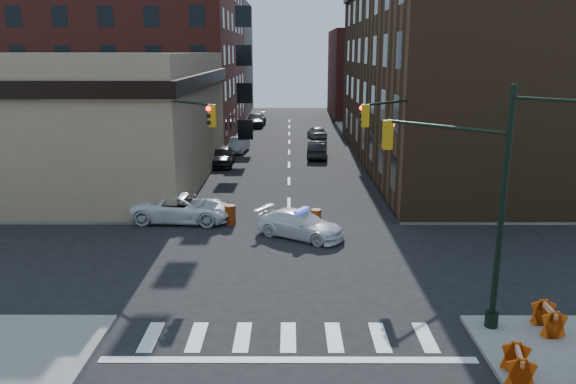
{
  "coord_description": "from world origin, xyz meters",
  "views": [
    {
      "loc": [
        0.04,
        -23.45,
        9.1
      ],
      "look_at": [
        -0.04,
        4.02,
        2.2
      ],
      "focal_mm": 35.0,
      "sensor_mm": 36.0,
      "label": 1
    }
  ],
  "objects_px": {
    "barricade_nw_a": "(164,209)",
    "barricade_se_a": "(548,319)",
    "police_car": "(300,224)",
    "parked_car_wfar": "(238,145)",
    "parked_car_enear": "(318,149)",
    "pickup": "(183,208)",
    "parked_car_wnear": "(222,156)",
    "barrel_road": "(316,218)",
    "barrel_bank": "(230,215)",
    "pedestrian_a": "(131,193)",
    "pedestrian_b": "(132,197)"
  },
  "relations": [
    {
      "from": "parked_car_enear",
      "to": "pedestrian_b",
      "type": "relative_size",
      "value": 2.5
    },
    {
      "from": "police_car",
      "to": "parked_car_wfar",
      "type": "distance_m",
      "value": 25.18
    },
    {
      "from": "police_car",
      "to": "barricade_se_a",
      "type": "relative_size",
      "value": 3.84
    },
    {
      "from": "pickup",
      "to": "barricade_se_a",
      "type": "distance_m",
      "value": 19.21
    },
    {
      "from": "pedestrian_b",
      "to": "barricade_nw_a",
      "type": "relative_size",
      "value": 1.5
    },
    {
      "from": "police_car",
      "to": "pedestrian_a",
      "type": "bearing_deg",
      "value": 94.36
    },
    {
      "from": "barrel_bank",
      "to": "barricade_nw_a",
      "type": "bearing_deg",
      "value": 166.02
    },
    {
      "from": "police_car",
      "to": "barrel_road",
      "type": "distance_m",
      "value": 1.94
    },
    {
      "from": "parked_car_wfar",
      "to": "barricade_nw_a",
      "type": "xyz_separation_m",
      "value": [
        -2.21,
        -21.53,
        -0.08
      ]
    },
    {
      "from": "parked_car_wnear",
      "to": "barrel_road",
      "type": "height_order",
      "value": "parked_car_wnear"
    },
    {
      "from": "parked_car_wnear",
      "to": "parked_car_wfar",
      "type": "xyz_separation_m",
      "value": [
        0.77,
        6.36,
        -0.12
      ]
    },
    {
      "from": "parked_car_enear",
      "to": "pickup",
      "type": "bearing_deg",
      "value": 71.61
    },
    {
      "from": "parked_car_enear",
      "to": "barricade_nw_a",
      "type": "bearing_deg",
      "value": 68.28
    },
    {
      "from": "police_car",
      "to": "barricade_nw_a",
      "type": "bearing_deg",
      "value": 98.68
    },
    {
      "from": "parked_car_wnear",
      "to": "parked_car_enear",
      "type": "distance_m",
      "value": 8.71
    },
    {
      "from": "barricade_nw_a",
      "to": "barricade_se_a",
      "type": "bearing_deg",
      "value": -39.12
    },
    {
      "from": "parked_car_wnear",
      "to": "parked_car_wfar",
      "type": "height_order",
      "value": "parked_car_wnear"
    },
    {
      "from": "pickup",
      "to": "barricade_nw_a",
      "type": "height_order",
      "value": "pickup"
    },
    {
      "from": "parked_car_enear",
      "to": "barrel_bank",
      "type": "relative_size",
      "value": 4.34
    },
    {
      "from": "police_car",
      "to": "barricade_nw_a",
      "type": "xyz_separation_m",
      "value": [
        -7.52,
        3.09,
        -0.06
      ]
    },
    {
      "from": "parked_car_wfar",
      "to": "barricade_se_a",
      "type": "xyz_separation_m",
      "value": [
        13.23,
        -34.75,
        -0.09
      ]
    },
    {
      "from": "parked_car_wfar",
      "to": "barricade_se_a",
      "type": "distance_m",
      "value": 37.19
    },
    {
      "from": "parked_car_wnear",
      "to": "barrel_bank",
      "type": "bearing_deg",
      "value": -83.52
    },
    {
      "from": "parked_car_wfar",
      "to": "barricade_nw_a",
      "type": "distance_m",
      "value": 21.64
    },
    {
      "from": "pickup",
      "to": "parked_car_enear",
      "type": "height_order",
      "value": "pickup"
    },
    {
      "from": "barricade_se_a",
      "to": "barricade_nw_a",
      "type": "bearing_deg",
      "value": 51.69
    },
    {
      "from": "police_car",
      "to": "barricade_se_a",
      "type": "distance_m",
      "value": 12.87
    },
    {
      "from": "pedestrian_a",
      "to": "pickup",
      "type": "bearing_deg",
      "value": -34.72
    },
    {
      "from": "parked_car_enear",
      "to": "barricade_se_a",
      "type": "distance_m",
      "value": 32.41
    },
    {
      "from": "parked_car_enear",
      "to": "barricade_se_a",
      "type": "relative_size",
      "value": 3.83
    },
    {
      "from": "police_car",
      "to": "barrel_road",
      "type": "height_order",
      "value": "police_car"
    },
    {
      "from": "police_car",
      "to": "barricade_se_a",
      "type": "bearing_deg",
      "value": -110.95
    },
    {
      "from": "parked_car_wfar",
      "to": "barricade_nw_a",
      "type": "height_order",
      "value": "parked_car_wfar"
    },
    {
      "from": "parked_car_wfar",
      "to": "pedestrian_b",
      "type": "height_order",
      "value": "pedestrian_b"
    },
    {
      "from": "pickup",
      "to": "parked_car_wnear",
      "type": "height_order",
      "value": "parked_car_wnear"
    },
    {
      "from": "pedestrian_a",
      "to": "barricade_nw_a",
      "type": "height_order",
      "value": "pedestrian_a"
    },
    {
      "from": "parked_car_enear",
      "to": "parked_car_wfar",
      "type": "bearing_deg",
      "value": -16.69
    },
    {
      "from": "parked_car_wfar",
      "to": "barricade_se_a",
      "type": "height_order",
      "value": "parked_car_wfar"
    },
    {
      "from": "pickup",
      "to": "parked_car_wnear",
      "type": "xyz_separation_m",
      "value": [
        0.3,
        15.57,
        0.04
      ]
    },
    {
      "from": "pickup",
      "to": "barrel_bank",
      "type": "height_order",
      "value": "pickup"
    },
    {
      "from": "pedestrian_a",
      "to": "barricade_nw_a",
      "type": "relative_size",
      "value": 1.46
    },
    {
      "from": "parked_car_enear",
      "to": "barrel_road",
      "type": "relative_size",
      "value": 4.79
    },
    {
      "from": "parked_car_wnear",
      "to": "parked_car_enear",
      "type": "bearing_deg",
      "value": 21.59
    },
    {
      "from": "parked_car_enear",
      "to": "pedestrian_b",
      "type": "distance_m",
      "value": 21.14
    },
    {
      "from": "barrel_road",
      "to": "barricade_nw_a",
      "type": "distance_m",
      "value": 8.53
    },
    {
      "from": "police_car",
      "to": "barrel_bank",
      "type": "xyz_separation_m",
      "value": [
        -3.74,
        2.15,
        -0.14
      ]
    },
    {
      "from": "parked_car_wnear",
      "to": "pedestrian_b",
      "type": "height_order",
      "value": "pedestrian_b"
    },
    {
      "from": "parked_car_wnear",
      "to": "barricade_nw_a",
      "type": "relative_size",
      "value": 3.87
    },
    {
      "from": "pedestrian_a",
      "to": "barrel_bank",
      "type": "xyz_separation_m",
      "value": [
        6.12,
        -2.8,
        -0.51
      ]
    },
    {
      "from": "pedestrian_b",
      "to": "barricade_nw_a",
      "type": "bearing_deg",
      "value": -24.86
    }
  ]
}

